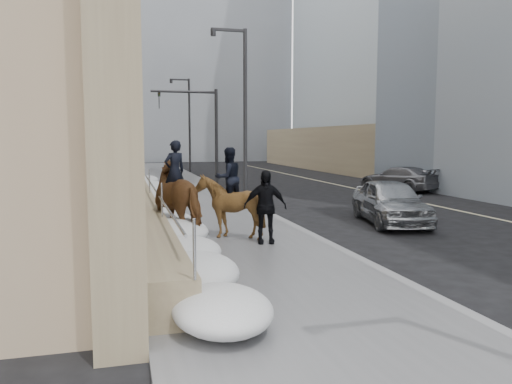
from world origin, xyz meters
TOP-DOWN VIEW (x-y plane):
  - ground at (0.00, 0.00)m, footprint 140.00×140.00m
  - sidewalk at (0.00, 10.00)m, footprint 5.00×80.00m
  - curb at (2.62, 10.00)m, footprint 0.24×80.00m
  - lane_line at (10.50, 10.00)m, footprint 0.15×70.00m
  - limestone_building at (-5.26, 19.96)m, footprint 6.10×44.00m
  - bg_building_mid at (4.00, 60.00)m, footprint 30.00×12.00m
  - bg_building_far at (-6.00, 72.00)m, footprint 24.00×12.00m
  - streetlight_mid at (2.74, 14.00)m, footprint 1.71×0.24m
  - streetlight_far at (2.74, 34.00)m, footprint 1.71×0.24m
  - traffic_signal at (2.07, 22.00)m, footprint 4.10×0.22m
  - snow_bank at (-1.42, 8.11)m, footprint 1.70×18.10m
  - mounted_horse_left at (-1.18, 4.80)m, footprint 2.16×2.90m
  - mounted_horse_right at (0.13, 4.71)m, footprint 1.93×2.04m
  - pedestrian at (0.92, 3.75)m, footprint 1.23×0.68m
  - car_silver at (6.16, 6.28)m, footprint 2.76×4.86m
  - car_grey at (12.29, 15.96)m, footprint 3.54×5.14m

SIDE VIEW (x-z plane):
  - ground at x=0.00m, z-range 0.00..0.00m
  - lane_line at x=10.50m, z-range 0.00..0.01m
  - sidewalk at x=0.00m, z-range 0.00..0.12m
  - curb at x=2.62m, z-range 0.00..0.12m
  - snow_bank at x=-1.42m, z-range 0.09..0.85m
  - car_grey at x=12.29m, z-range 0.00..1.38m
  - car_silver at x=6.16m, z-range 0.00..1.56m
  - pedestrian at x=0.92m, z-range 0.12..2.10m
  - mounted_horse_right at x=0.13m, z-range -0.12..2.46m
  - mounted_horse_left at x=-1.18m, z-range -0.10..2.67m
  - traffic_signal at x=2.07m, z-range 1.00..7.00m
  - streetlight_mid at x=2.74m, z-range 0.58..8.58m
  - streetlight_far at x=2.74m, z-range 0.58..8.58m
  - limestone_building at x=-5.26m, z-range -0.10..17.90m
  - bg_building_far at x=-6.00m, z-range 0.00..20.00m
  - bg_building_mid at x=4.00m, z-range 0.00..28.00m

